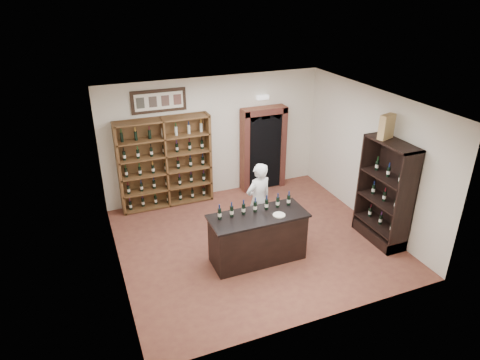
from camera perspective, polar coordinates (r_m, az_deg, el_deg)
name	(u,v)px	position (r m, az deg, el deg)	size (l,w,h in m)	color
floor	(254,241)	(9.16, 1.92, -8.14)	(5.50, 5.50, 0.00)	brown
ceiling	(257,102)	(7.91, 2.24, 10.30)	(5.50, 5.50, 0.00)	white
wall_back	(214,137)	(10.59, -3.45, 5.69)	(5.50, 0.04, 3.00)	silver
wall_left	(112,202)	(7.83, -16.69, -2.80)	(0.04, 5.00, 3.00)	silver
wall_right	(370,157)	(9.79, 16.97, 2.93)	(0.04, 5.00, 3.00)	silver
wine_shelf	(165,163)	(10.27, -9.97, 2.31)	(2.20, 0.38, 2.20)	brown
framed_picture	(159,101)	(9.93, -10.78, 10.32)	(1.25, 0.04, 0.52)	black
arched_doorway	(263,147)	(11.00, 3.08, 4.46)	(1.17, 0.35, 2.17)	black
emergency_light	(263,97)	(10.70, 3.03, 10.95)	(0.30, 0.10, 0.10)	white
tasting_counter	(258,238)	(8.36, 2.37, -7.70)	(1.88, 0.78, 1.00)	black
counter_bottle_0	(220,214)	(7.93, -2.74, -4.52)	(0.07, 0.07, 0.30)	black
counter_bottle_1	(232,211)	(8.00, -1.12, -4.20)	(0.07, 0.07, 0.30)	black
counter_bottle_2	(244,209)	(8.08, 0.47, -3.88)	(0.07, 0.07, 0.30)	black
counter_bottle_3	(255,207)	(8.16, 2.03, -3.57)	(0.07, 0.07, 0.30)	black
counter_bottle_4	(267,204)	(8.25, 3.56, -3.27)	(0.07, 0.07, 0.30)	black
counter_bottle_5	(278,202)	(8.35, 5.05, -2.97)	(0.07, 0.07, 0.30)	black
counter_bottle_6	(289,200)	(8.45, 6.51, -2.67)	(0.07, 0.07, 0.30)	black
side_cabinet	(384,207)	(9.35, 18.64, -3.48)	(0.48, 1.20, 2.20)	black
shopkeeper	(258,201)	(8.95, 2.48, -2.75)	(0.61, 0.40, 1.68)	white
plate	(279,215)	(8.11, 5.23, -4.66)	(0.23, 0.23, 0.02)	silver
wine_crate	(387,127)	(8.81, 18.96, 6.74)	(0.35, 0.14, 0.49)	tan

